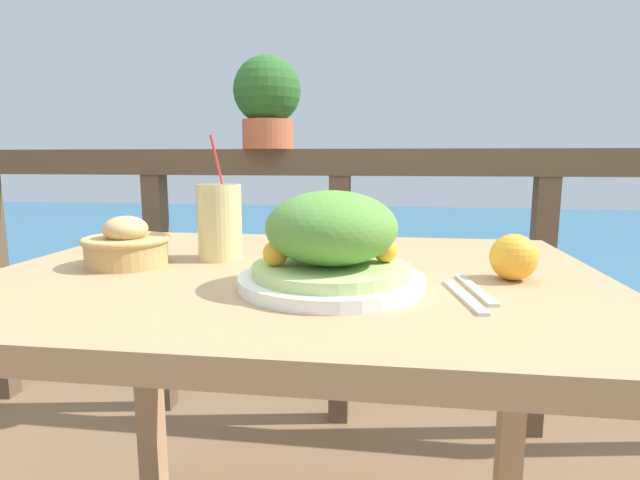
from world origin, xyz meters
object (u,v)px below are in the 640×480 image
drink_glass (220,222)px  salad_plate (331,246)px  bread_basket (126,245)px  potted_plant (267,99)px

drink_glass → salad_plate: bearing=-37.9°
drink_glass → bread_basket: bearing=-152.1°
bread_basket → potted_plant: (0.08, 0.84, 0.37)m
salad_plate → potted_plant: potted_plant is taller
salad_plate → bread_basket: (-0.41, 0.11, -0.03)m
salad_plate → potted_plant: size_ratio=0.95×
drink_glass → potted_plant: 0.83m
potted_plant → bread_basket: bearing=-95.2°
salad_plate → potted_plant: (-0.33, 0.95, 0.34)m
salad_plate → potted_plant: bearing=109.3°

